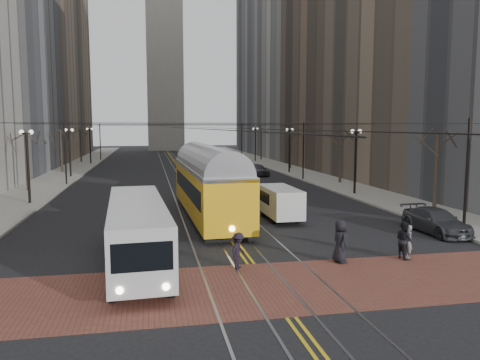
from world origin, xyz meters
name	(u,v)px	position (x,y,z in m)	size (l,w,h in m)	color
ground	(247,258)	(0.00, 0.00, 0.00)	(260.00, 260.00, 0.00)	black
sidewalk_left	(69,172)	(-15.00, 45.00, 0.07)	(5.00, 140.00, 0.15)	gray
sidewalk_right	(284,168)	(15.00, 45.00, 0.07)	(5.00, 140.00, 0.15)	gray
crosswalk_band	(268,286)	(0.00, -4.00, 0.01)	(25.00, 6.00, 0.01)	brown
streetcar_rails	(181,170)	(0.00, 45.00, 0.00)	(4.80, 130.00, 0.02)	gray
centre_lines	(181,170)	(0.00, 45.00, 0.01)	(0.42, 130.00, 0.01)	gold
building_left_midfar	(5,7)	(-27.50, 66.00, 26.00)	(20.00, 20.00, 52.00)	#87725D
building_left_far	(45,60)	(-25.50, 86.00, 20.00)	(16.00, 20.00, 40.00)	brown
building_right_mid	(351,53)	(25.50, 46.00, 17.00)	(16.00, 20.00, 34.00)	brown
building_right_midfar	(317,21)	(27.50, 66.00, 26.00)	(20.00, 20.00, 52.00)	#A09D96
building_right_far	(278,66)	(25.50, 86.00, 20.00)	(16.00, 20.00, 40.00)	slate
clock_tower	(163,7)	(0.00, 102.00, 35.96)	(12.00, 12.00, 66.00)	#B2AFA5
lamp_posts	(191,158)	(0.00, 28.75, 2.80)	(27.60, 57.20, 5.60)	black
street_trees	(186,154)	(0.00, 35.25, 2.80)	(31.68, 53.28, 5.60)	#382D23
trolley_wires	(186,146)	(0.00, 34.83, 3.77)	(25.96, 120.00, 6.60)	black
transit_bus	(137,233)	(-4.98, 0.00, 1.41)	(2.35, 11.29, 2.82)	silver
streetcar	(208,190)	(-0.50, 10.28, 1.86)	(2.93, 15.79, 3.72)	yellow
rear_bus	(212,172)	(1.80, 25.22, 1.60)	(2.66, 12.25, 3.20)	silver
cargo_van	(280,204)	(4.00, 8.36, 1.08)	(1.87, 4.87, 2.15)	silver
sedan_grey	(258,170)	(8.96, 35.82, 0.74)	(1.75, 4.36, 1.49)	#46494F
sedan_parked	(436,221)	(11.80, 2.95, 0.71)	(1.98, 4.87, 1.41)	#3C3E43
pedestrian_a	(340,241)	(4.00, -1.50, 0.99)	(0.95, 0.62, 1.95)	black
pedestrian_b	(408,242)	(7.37, -1.50, 0.80)	(0.57, 0.38, 1.57)	gray
pedestrian_c	(404,240)	(7.16, -1.50, 0.89)	(0.85, 0.66, 1.75)	black
pedestrian_d	(238,250)	(-0.68, -1.50, 0.80)	(1.02, 0.58, 1.57)	black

